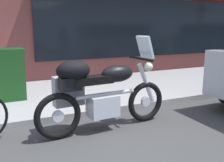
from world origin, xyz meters
TOP-DOWN VIEW (x-y plane):
  - ground_plane at (0.00, 0.00)m, footprint 80.00×80.00m
  - touring_motorcycle at (-0.06, 0.48)m, footprint 2.15×0.62m
  - sandwich_board_sign at (-1.14, 2.24)m, footprint 0.55×0.43m

SIDE VIEW (x-z plane):
  - ground_plane at x=0.00m, z-range 0.00..0.00m
  - touring_motorcycle at x=-0.06m, z-range -0.09..1.32m
  - sandwich_board_sign at x=-1.14m, z-range 0.13..1.16m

